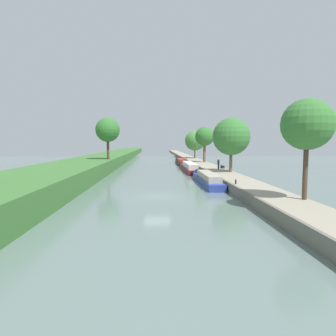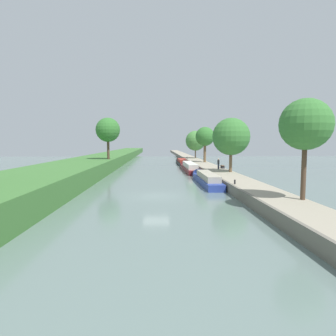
% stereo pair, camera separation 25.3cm
% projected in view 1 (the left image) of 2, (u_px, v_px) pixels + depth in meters
% --- Properties ---
extents(ground_plane, '(160.00, 160.00, 0.00)m').
position_uv_depth(ground_plane, '(157.00, 196.00, 27.99)').
color(ground_plane, slate).
extents(left_grassy_bank, '(8.93, 260.00, 2.13)m').
position_uv_depth(left_grassy_bank, '(29.00, 186.00, 27.37)').
color(left_grassy_bank, '#3D7033').
rests_on(left_grassy_bank, ground_plane).
extents(right_towpath, '(3.56, 260.00, 0.96)m').
position_uv_depth(right_towpath, '(253.00, 190.00, 28.35)').
color(right_towpath, '#9E937F').
rests_on(right_towpath, ground_plane).
extents(stone_quay, '(0.25, 260.00, 1.01)m').
position_uv_depth(stone_quay, '(234.00, 190.00, 28.26)').
color(stone_quay, '#6B665B').
rests_on(stone_quay, ground_plane).
extents(narrowboat_blue, '(1.83, 13.49, 1.94)m').
position_uv_depth(narrowboat_blue, '(207.00, 179.00, 36.43)').
color(narrowboat_blue, '#283D93').
rests_on(narrowboat_blue, ground_plane).
extents(narrowboat_maroon, '(1.91, 16.85, 2.10)m').
position_uv_depth(narrowboat_maroon, '(189.00, 167.00, 52.98)').
color(narrowboat_maroon, maroon).
rests_on(narrowboat_maroon, ground_plane).
extents(narrowboat_black, '(2.10, 13.43, 2.00)m').
position_uv_depth(narrowboat_black, '(181.00, 162.00, 69.27)').
color(narrowboat_black, black).
rests_on(narrowboat_black, ground_plane).
extents(tree_rightbank_near, '(3.69, 3.69, 7.28)m').
position_uv_depth(tree_rightbank_near, '(307.00, 125.00, 20.82)').
color(tree_rightbank_near, '#4C3828').
rests_on(tree_rightbank_near, right_towpath).
extents(tree_rightbank_midnear, '(5.21, 5.21, 7.57)m').
position_uv_depth(tree_rightbank_midnear, '(231.00, 137.00, 40.77)').
color(tree_rightbank_midnear, brown).
rests_on(tree_rightbank_midnear, right_towpath).
extents(tree_rightbank_midfar, '(4.00, 4.00, 7.42)m').
position_uv_depth(tree_rightbank_midfar, '(205.00, 137.00, 61.33)').
color(tree_rightbank_midfar, brown).
rests_on(tree_rightbank_midfar, right_towpath).
extents(tree_rightbank_far, '(5.26, 5.26, 7.25)m').
position_uv_depth(tree_rightbank_far, '(195.00, 141.00, 77.15)').
color(tree_rightbank_far, brown).
rests_on(tree_rightbank_far, right_towpath).
extents(tree_leftbank_downstream, '(4.27, 4.27, 7.33)m').
position_uv_depth(tree_leftbank_downstream, '(108.00, 130.00, 51.39)').
color(tree_leftbank_downstream, '#4C3828').
rests_on(tree_leftbank_downstream, left_grassy_bank).
extents(person_walking, '(0.34, 0.34, 1.66)m').
position_uv_depth(person_walking, '(218.00, 163.00, 45.64)').
color(person_walking, '#282D42').
rests_on(person_walking, right_towpath).
extents(mooring_bollard_near, '(0.16, 0.16, 0.45)m').
position_uv_depth(mooring_bollard_near, '(236.00, 182.00, 29.11)').
color(mooring_bollard_near, black).
rests_on(mooring_bollard_near, right_towpath).
extents(mooring_bollard_far, '(0.16, 0.16, 0.45)m').
position_uv_depth(mooring_bollard_far, '(186.00, 158.00, 75.23)').
color(mooring_bollard_far, black).
rests_on(mooring_bollard_far, right_towpath).
extents(park_bench, '(0.44, 1.50, 0.47)m').
position_uv_depth(park_bench, '(222.00, 166.00, 47.02)').
color(park_bench, '#333338').
rests_on(park_bench, right_towpath).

